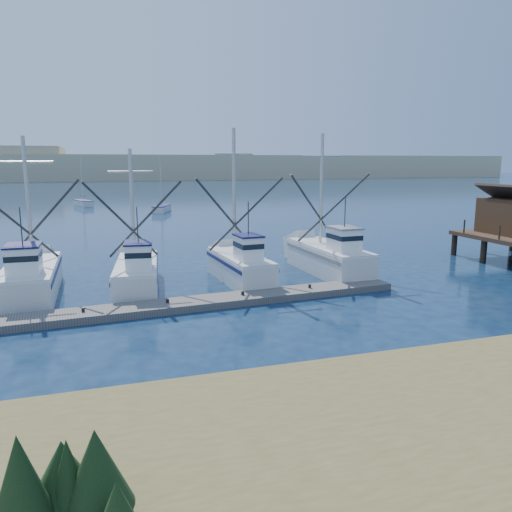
{
  "coord_description": "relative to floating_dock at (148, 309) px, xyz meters",
  "views": [
    {
      "loc": [
        -8.32,
        -17.35,
        7.3
      ],
      "look_at": [
        -0.18,
        8.0,
        2.26
      ],
      "focal_mm": 35.0,
      "sensor_mm": 36.0,
      "label": 1
    }
  ],
  "objects": [
    {
      "name": "ground",
      "position": [
        6.18,
        -6.79,
        -0.18
      ],
      "size": [
        500.0,
        500.0,
        0.0
      ],
      "primitive_type": "plane",
      "color": "#0C1C37",
      "rests_on": "ground"
    },
    {
      "name": "floating_dock",
      "position": [
        0.0,
        0.0,
        0.0
      ],
      "size": [
        27.69,
        3.86,
        0.37
      ],
      "primitive_type": "cube",
      "rotation": [
        0.0,
        0.0,
        0.07
      ],
      "color": "#645E59",
      "rests_on": "ground"
    },
    {
      "name": "sailboat_near",
      "position": [
        7.11,
        50.21,
        0.32
      ],
      "size": [
        3.43,
        5.73,
        8.1
      ],
      "rotation": [
        0.0,
        0.0,
        -0.34
      ],
      "color": "silver",
      "rests_on": "ground"
    },
    {
      "name": "trawler_fleet",
      "position": [
        0.74,
        4.86,
        0.82
      ],
      "size": [
        26.78,
        8.38,
        9.32
      ],
      "color": "silver",
      "rests_on": "ground"
    },
    {
      "name": "dune_ridge",
      "position": [
        6.18,
        203.21,
        4.82
      ],
      "size": [
        360.0,
        60.0,
        10.0
      ],
      "primitive_type": "cube",
      "color": "tan",
      "rests_on": "ground"
    },
    {
      "name": "sailboat_far",
      "position": [
        -4.15,
        64.14,
        0.32
      ],
      "size": [
        3.3,
        5.97,
        8.1
      ],
      "rotation": [
        0.0,
        0.0,
        0.32
      ],
      "color": "silver",
      "rests_on": "ground"
    }
  ]
}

